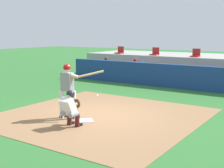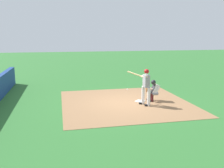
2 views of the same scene
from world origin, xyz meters
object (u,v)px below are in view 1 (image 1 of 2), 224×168
(batter_at_plate, at_px, (68,87))
(stadium_seat_1, at_px, (155,53))
(stadium_seat_0, at_px, (120,52))
(dugout_player_0, at_px, (105,67))
(stadium_seat_2, at_px, (196,55))
(home_plate, at_px, (86,121))
(catcher_crouched, at_px, (71,107))
(dugout_player_1, at_px, (134,70))

(batter_at_plate, bearing_deg, stadium_seat_1, 100.68)
(stadium_seat_0, height_order, stadium_seat_1, same)
(dugout_player_0, relative_size, stadium_seat_2, 2.71)
(stadium_seat_1, bearing_deg, batter_at_plate, -79.32)
(home_plate, height_order, dugout_player_0, dugout_player_0)
(dugout_player_0, height_order, stadium_seat_2, stadium_seat_2)
(batter_at_plate, height_order, stadium_seat_1, stadium_seat_1)
(home_plate, height_order, stadium_seat_0, stadium_seat_0)
(dugout_player_0, distance_m, stadium_seat_0, 2.22)
(catcher_crouched, height_order, dugout_player_1, dugout_player_1)
(dugout_player_0, relative_size, dugout_player_1, 1.00)
(dugout_player_1, xyz_separation_m, stadium_seat_1, (0.32, 2.03, 0.86))
(batter_at_plate, xyz_separation_m, dugout_player_0, (-4.32, 8.18, -0.36))
(dugout_player_0, bearing_deg, batter_at_plate, -62.13)
(dugout_player_0, xyz_separation_m, dugout_player_1, (2.07, 0.00, 0.00))
(home_plate, distance_m, batter_at_plate, 1.22)
(catcher_crouched, bearing_deg, stadium_seat_0, 115.56)
(dugout_player_0, relative_size, stadium_seat_0, 2.71)
(home_plate, xyz_separation_m, dugout_player_1, (-2.92, 8.14, 0.65))
(home_plate, relative_size, batter_at_plate, 0.24)
(home_plate, xyz_separation_m, catcher_crouched, (-0.00, -0.69, 0.58))
(stadium_seat_1, bearing_deg, stadium_seat_0, 180.00)
(dugout_player_1, relative_size, stadium_seat_1, 2.71)
(catcher_crouched, xyz_separation_m, dugout_player_1, (-2.92, 8.84, 0.07))
(batter_at_plate, bearing_deg, dugout_player_1, 105.39)
(home_plate, xyz_separation_m, batter_at_plate, (-0.67, -0.03, 1.01))
(catcher_crouched, height_order, stadium_seat_0, stadium_seat_0)
(dugout_player_1, bearing_deg, stadium_seat_0, 138.19)
(home_plate, bearing_deg, stadium_seat_1, 104.33)
(stadium_seat_0, bearing_deg, catcher_crouched, -64.44)
(dugout_player_1, height_order, stadium_seat_2, stadium_seat_2)
(batter_at_plate, relative_size, dugout_player_0, 1.39)
(batter_at_plate, bearing_deg, dugout_player_0, 117.87)
(home_plate, bearing_deg, catcher_crouched, -90.09)
(home_plate, distance_m, dugout_player_1, 8.68)
(catcher_crouched, xyz_separation_m, stadium_seat_0, (-5.20, 10.87, 0.93))
(catcher_crouched, height_order, stadium_seat_2, stadium_seat_2)
(stadium_seat_0, bearing_deg, stadium_seat_1, 0.00)
(batter_at_plate, bearing_deg, home_plate, 2.87)
(batter_at_plate, distance_m, stadium_seat_2, 10.25)
(batter_at_plate, bearing_deg, stadium_seat_0, 113.90)
(home_plate, xyz_separation_m, dugout_player_0, (-5.00, 8.14, 0.65))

